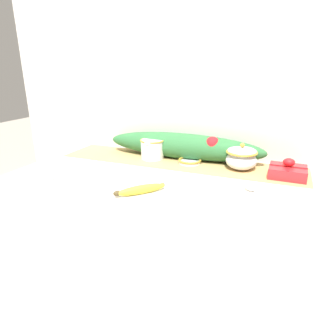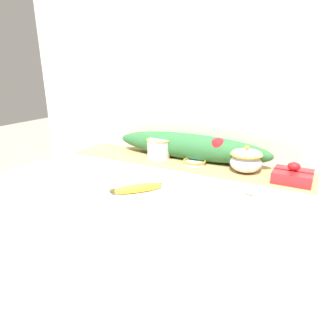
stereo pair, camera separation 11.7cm
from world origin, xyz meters
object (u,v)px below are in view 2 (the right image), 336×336
object	(u,v)px
spoon	(246,191)
banana	(136,188)
cream_pitcher	(159,148)
gift_box	(293,176)
napkin_stack	(56,167)
small_dish	(194,162)
sugar_bowl	(246,160)

from	to	relation	value
spoon	banana	bearing A→B (deg)	-121.04
cream_pitcher	gift_box	xyz separation A→B (m)	(0.61, -0.03, -0.03)
banana	cream_pitcher	bearing A→B (deg)	108.24
napkin_stack	banana	bearing A→B (deg)	-6.73
small_dish	spoon	xyz separation A→B (m)	(0.29, -0.21, -0.01)
cream_pitcher	small_dish	xyz separation A→B (m)	(0.19, -0.01, -0.04)
sugar_bowl	gift_box	world-z (taller)	sugar_bowl
sugar_bowl	gift_box	bearing A→B (deg)	-9.30
banana	sugar_bowl	bearing A→B (deg)	53.24
spoon	napkin_stack	world-z (taller)	napkin_stack
small_dish	banana	bearing A→B (deg)	-99.08
small_dish	napkin_stack	bearing A→B (deg)	-147.63
spoon	napkin_stack	size ratio (longest dim) A/B	0.96
banana	spoon	distance (m)	0.39
small_dish	banana	size ratio (longest dim) A/B	0.68
spoon	sugar_bowl	bearing A→B (deg)	137.25
gift_box	small_dish	bearing A→B (deg)	176.47
sugar_bowl	napkin_stack	xyz separation A→B (m)	(-0.75, -0.34, -0.05)
small_dish	spoon	distance (m)	0.35
napkin_stack	gift_box	xyz separation A→B (m)	(0.94, 0.31, 0.02)
small_dish	spoon	size ratio (longest dim) A/B	0.66
small_dish	banana	distance (m)	0.39
cream_pitcher	sugar_bowl	world-z (taller)	sugar_bowl
cream_pitcher	banana	xyz separation A→B (m)	(0.13, -0.39, -0.04)
small_dish	cream_pitcher	bearing A→B (deg)	178.16
gift_box	sugar_bowl	bearing A→B (deg)	170.70
sugar_bowl	small_dish	world-z (taller)	sugar_bowl
cream_pitcher	small_dish	distance (m)	0.19
napkin_stack	small_dish	bearing A→B (deg)	32.37
sugar_bowl	napkin_stack	distance (m)	0.83
cream_pitcher	spoon	xyz separation A→B (m)	(0.48, -0.21, -0.05)
cream_pitcher	banana	size ratio (longest dim) A/B	0.84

